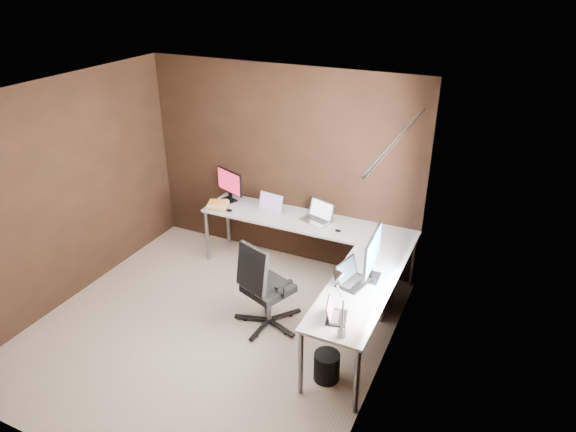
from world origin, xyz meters
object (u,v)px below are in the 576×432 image
(drawer_pedestal, at_px, (372,283))
(desk_lamp, at_px, (338,295))
(monitor_left, at_px, (230,184))
(laptop_black_small, at_px, (334,314))
(laptop_black_big, at_px, (351,278))
(office_chair, at_px, (266,301))
(laptop_silver, at_px, (318,217))
(monitor_right, at_px, (372,254))
(wastebasket, at_px, (327,366))
(laptop_white, at_px, (268,209))
(book_stack, at_px, (218,205))

(drawer_pedestal, bearing_deg, desk_lamp, -86.46)
(monitor_left, bearing_deg, laptop_black_small, -17.75)
(laptop_black_big, bearing_deg, monitor_left, 73.46)
(office_chair, bearing_deg, laptop_silver, 106.04)
(monitor_right, distance_m, wastebasket, 1.15)
(laptop_silver, distance_m, laptop_black_small, 1.90)
(drawer_pedestal, distance_m, laptop_white, 1.59)
(laptop_black_big, relative_size, office_chair, 0.37)
(drawer_pedestal, xyz_separation_m, office_chair, (-0.92, -0.81, -0.00))
(book_stack, xyz_separation_m, wastebasket, (2.07, -1.48, -0.63))
(monitor_right, bearing_deg, laptop_silver, 41.74)
(monitor_left, distance_m, desk_lamp, 2.90)
(monitor_left, distance_m, laptop_black_small, 2.76)
(laptop_black_small, bearing_deg, drawer_pedestal, -12.81)
(desk_lamp, relative_size, wastebasket, 1.96)
(office_chair, bearing_deg, book_stack, 160.34)
(monitor_left, relative_size, wastebasket, 1.58)
(drawer_pedestal, relative_size, laptop_white, 1.64)
(office_chair, bearing_deg, monitor_left, 153.10)
(laptop_black_big, bearing_deg, office_chair, 109.97)
(monitor_left, relative_size, laptop_silver, 1.06)
(laptop_silver, xyz_separation_m, wastebasket, (0.79, -1.69, -0.64))
(laptop_silver, distance_m, wastebasket, 1.97)
(laptop_black_big, bearing_deg, wastebasket, -167.39)
(laptop_white, height_order, laptop_black_small, laptop_white)
(monitor_left, bearing_deg, book_stack, -71.47)
(monitor_left, xyz_separation_m, wastebasket, (2.06, -1.76, -0.82))
(office_chair, relative_size, wastebasket, 3.60)
(monitor_left, distance_m, laptop_white, 0.66)
(book_stack, height_order, desk_lamp, desk_lamp)
(laptop_white, distance_m, laptop_black_small, 2.22)
(laptop_black_small, xyz_separation_m, book_stack, (-2.12, 1.49, 0.00))
(drawer_pedestal, distance_m, laptop_black_small, 1.38)
(laptop_black_big, bearing_deg, laptop_silver, 48.69)
(monitor_left, bearing_deg, monitor_right, -2.33)
(monitor_left, xyz_separation_m, laptop_silver, (1.27, -0.06, -0.18))
(laptop_silver, bearing_deg, laptop_white, -156.66)
(laptop_white, xyz_separation_m, office_chair, (0.55, -1.16, -0.48))
(laptop_white, relative_size, wastebasket, 1.28)
(monitor_left, relative_size, laptop_black_small, 1.60)
(desk_lamp, bearing_deg, laptop_black_big, 93.96)
(laptop_black_big, relative_size, wastebasket, 1.34)
(laptop_black_small, bearing_deg, laptop_black_big, -8.83)
(laptop_black_small, height_order, book_stack, laptop_black_small)
(monitor_left, relative_size, monitor_right, 0.75)
(monitor_right, distance_m, desk_lamp, 0.90)
(drawer_pedestal, bearing_deg, wastebasket, -91.73)
(monitor_left, distance_m, laptop_black_big, 2.38)
(laptop_white, relative_size, office_chair, 0.36)
(book_stack, bearing_deg, wastebasket, -35.59)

